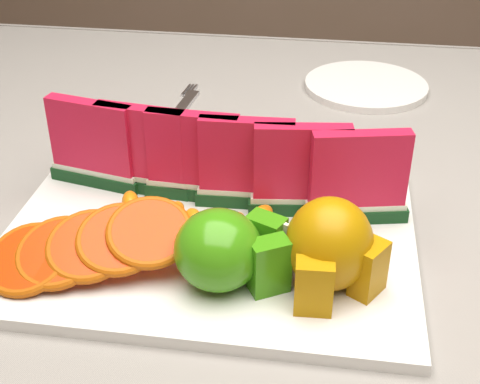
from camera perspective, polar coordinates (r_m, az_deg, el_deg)
table at (r=0.80m, az=3.82°, el=-6.32°), size 1.40×0.90×0.75m
tablecloth at (r=0.77m, az=3.98°, el=-2.65°), size 1.53×1.03×0.20m
platter at (r=0.66m, az=-2.61°, el=-3.78°), size 0.40×0.30×0.01m
apple_cluster at (r=0.58m, az=-1.13°, el=-5.01°), size 0.11×0.09×0.07m
pear_cluster at (r=0.58m, az=7.75°, el=-4.76°), size 0.10×0.10×0.08m
side_plate at (r=1.02m, az=10.69°, el=8.90°), size 0.19×0.19×0.01m
fork at (r=0.92m, az=-5.40°, el=6.69°), size 0.03×0.20×0.00m
watermelon_row at (r=0.68m, az=-1.75°, el=2.56°), size 0.39×0.07×0.10m
orange_fan_front at (r=0.61m, az=-12.75°, el=-4.47°), size 0.20×0.13×0.05m
orange_fan_back at (r=0.75m, az=-2.23°, el=3.19°), size 0.27×0.09×0.04m
tangerine_segments at (r=0.66m, az=-4.24°, el=-2.15°), size 0.16×0.07×0.02m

